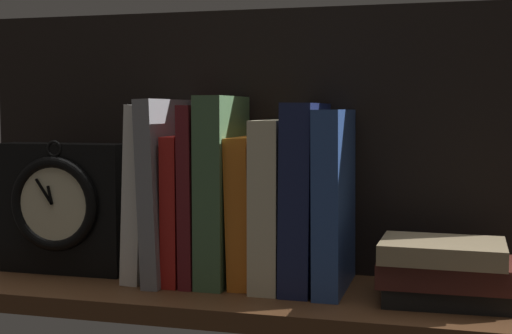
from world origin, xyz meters
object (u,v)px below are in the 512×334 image
object	(u,v)px
book_green_romantic	(222,189)
book_blue_modern	(335,200)
book_maroon_dawkins	(201,193)
book_cream_twain	(275,203)
book_gray_chess	(169,189)
book_stack_side	(446,273)
book_navy_bierce	(305,196)
framed_clock	(63,207)
book_white_catcher	(150,191)
book_red_requiem	(186,207)
book_orange_pandolfini	(249,210)

from	to	relation	value
book_green_romantic	book_blue_modern	world-z (taller)	book_green_romantic
book_maroon_dawkins	book_cream_twain	xyz separation A→B (cm)	(10.60, 0.00, -0.97)
book_gray_chess	book_maroon_dawkins	bearing A→B (deg)	0.00
book_green_romantic	book_stack_side	world-z (taller)	book_green_romantic
book_green_romantic	book_navy_bierce	world-z (taller)	book_green_romantic
book_gray_chess	framed_clock	size ratio (longest dim) A/B	1.29
book_white_catcher	book_navy_bierce	xyz separation A→B (cm)	(22.40, 0.00, 0.12)
book_red_requiem	book_maroon_dawkins	size ratio (longest dim) A/B	0.83
framed_clock	book_navy_bierce	bearing A→B (deg)	2.14
book_gray_chess	book_red_requiem	size ratio (longest dim) A/B	1.25
book_maroon_dawkins	book_stack_side	size ratio (longest dim) A/B	1.44
book_navy_bierce	framed_clock	size ratio (longest dim) A/B	1.27
book_white_catcher	framed_clock	bearing A→B (deg)	-174.24
book_blue_modern	book_maroon_dawkins	bearing A→B (deg)	180.00
book_white_catcher	book_stack_side	world-z (taller)	book_white_catcher
book_white_catcher	book_maroon_dawkins	xyz separation A→B (cm)	(7.65, 0.00, -0.03)
book_navy_bierce	book_stack_side	distance (cm)	20.58
book_cream_twain	book_stack_side	size ratio (longest dim) A/B	1.32
book_green_romantic	framed_clock	bearing A→B (deg)	-176.82
framed_clock	book_stack_side	world-z (taller)	framed_clock
book_green_romantic	book_orange_pandolfini	xyz separation A→B (cm)	(3.75, 0.00, -2.75)
framed_clock	book_stack_side	size ratio (longest dim) A/B	1.15
book_orange_pandolfini	book_navy_bierce	xyz separation A→B (cm)	(7.89, -0.00, 2.26)
book_green_romantic	framed_clock	distance (cm)	24.22
book_red_requiem	book_green_romantic	bearing A→B (deg)	0.00
book_white_catcher	book_gray_chess	size ratio (longest dim) A/B	0.97
book_blue_modern	book_white_catcher	bearing A→B (deg)	180.00
book_blue_modern	book_navy_bierce	bearing A→B (deg)	180.00
book_orange_pandolfini	book_cream_twain	bearing A→B (deg)	-0.00
book_white_catcher	book_navy_bierce	world-z (taller)	book_navy_bierce
book_maroon_dawkins	book_navy_bierce	size ratio (longest dim) A/B	0.99
book_orange_pandolfini	book_stack_side	size ratio (longest dim) A/B	1.19
book_white_catcher	book_red_requiem	bearing A→B (deg)	0.00
book_red_requiem	book_stack_side	distance (cm)	36.18
book_orange_pandolfini	book_cream_twain	xyz separation A→B (cm)	(3.74, -0.00, 1.15)
book_gray_chess	book_orange_pandolfini	distance (cm)	12.01
book_maroon_dawkins	book_blue_modern	xyz separation A→B (cm)	(18.70, 0.00, -0.28)
book_navy_bierce	book_cream_twain	bearing A→B (deg)	180.00
book_red_requiem	book_navy_bierce	xyz separation A→B (cm)	(17.05, 0.00, 2.21)
book_white_catcher	book_red_requiem	distance (cm)	5.74
book_maroon_dawkins	book_stack_side	world-z (taller)	book_maroon_dawkins
book_red_requiem	book_maroon_dawkins	xyz separation A→B (cm)	(2.30, 0.00, 2.07)
book_red_requiem	book_orange_pandolfini	size ratio (longest dim) A/B	1.01
book_red_requiem	book_orange_pandolfini	bearing A→B (deg)	0.00
book_navy_bierce	book_blue_modern	distance (cm)	3.97
book_white_catcher	book_blue_modern	world-z (taller)	book_white_catcher
book_red_requiem	framed_clock	distance (cm)	18.62
book_red_requiem	book_green_romantic	world-z (taller)	book_green_romantic
book_navy_bierce	book_maroon_dawkins	bearing A→B (deg)	180.00
book_gray_chess	book_cream_twain	xyz separation A→B (cm)	(15.48, 0.00, -1.39)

